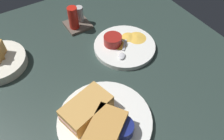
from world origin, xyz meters
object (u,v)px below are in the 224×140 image
Objects in this scene: plate_sandwich_main at (103,121)px; plate_chips_companion at (125,46)px; ramekin_light_gravy at (113,40)px; ramekin_dark_sauce at (122,128)px; condiment_caddy at (76,19)px; sandwich_half_far at (104,133)px; sandwich_half_near at (87,109)px; spoon_by_dark_ramekin at (110,116)px; spoon_by_gravy_ramekin at (123,53)px.

plate_sandwich_main and plate_chips_companion have the same top height.
ramekin_light_gravy is at bearing 140.19° from plate_chips_companion.
condiment_caddy reaches higher than ramekin_dark_sauce.
condiment_caddy is at bearing 72.63° from sandwich_half_far.
ramekin_light_gravy is (20.31, 19.80, -0.66)cm from sandwich_half_near.
spoon_by_dark_ramekin is at bearing 44.88° from sandwich_half_far.
ramekin_light_gravy is at bearing -71.23° from condiment_caddy.
sandwich_half_near is at bearing 139.08° from spoon_by_dark_ramekin.
plate_chips_companion is (18.80, 21.22, -1.16)cm from spoon_by_dark_ramekin.
condiment_caddy reaches higher than sandwich_half_near.
spoon_by_gravy_ramekin is (15.65, 17.80, 0.00)cm from spoon_by_dark_ramekin.
spoon_by_gravy_ramekin reaches higher than plate_sandwich_main.
sandwich_half_near is 28.37cm from ramekin_light_gravy.
plate_sandwich_main is at bearing -126.58° from ramekin_light_gravy.
plate_chips_companion is 2.59× the size of spoon_by_gravy_ramekin.
spoon_by_dark_ramekin is 0.46× the size of plate_chips_companion.
condiment_caddy is at bearing 114.57° from plate_chips_companion.
spoon_by_dark_ramekin is (-0.27, 5.09, -1.44)cm from ramekin_dark_sauce.
sandwich_half_far is 6.30cm from spoon_by_dark_ramekin.
ramekin_dark_sauce is 32.78cm from ramekin_light_gravy.
sandwich_half_near is 6.58cm from spoon_by_dark_ramekin.
plate_sandwich_main is 6.26cm from ramekin_dark_sauce.
spoon_by_gravy_ramekin is at bearing -89.45° from ramekin_light_gravy.
plate_chips_companion is (23.52, 17.13, -3.20)cm from sandwich_half_near.
ramekin_dark_sauce is at bearing -11.10° from sandwich_half_far.
ramekin_dark_sauce is 0.74× the size of spoon_by_gravy_ramekin.
spoon_by_gravy_ramekin is at bearing 56.12° from ramekin_dark_sauce.
plate_sandwich_main is 1.73× the size of sandwich_half_near.
condiment_caddy is (14.08, 45.00, -0.59)cm from sandwich_half_far.
sandwich_half_far reaches higher than spoon_by_gravy_ramekin.
plate_sandwich_main is 25.09cm from spoon_by_gravy_ramekin.
spoon_by_dark_ramekin is at bearing -123.12° from ramekin_light_gravy.
ramekin_dark_sauce is 5.30cm from spoon_by_dark_ramekin.
plate_sandwich_main is 29.71cm from plate_chips_companion.
sandwich_half_near and sandwich_half_far have the same top height.
plate_sandwich_main is 2.66× the size of condiment_caddy.
spoon_by_gravy_ramekin is at bearing 33.93° from sandwich_half_near.
plate_chips_companion is at bearing 47.37° from spoon_by_gravy_ramekin.
ramekin_dark_sauce reaches higher than spoon_by_dark_ramekin.
ramekin_light_gravy is 17.85cm from condiment_caddy.
ramekin_dark_sauce is 46.87cm from condiment_caddy.
sandwich_half_near is 10.48cm from ramekin_dark_sauce.
ramekin_light_gravy is at bearing 54.81° from sandwich_half_far.
ramekin_dark_sauce is at bearing -117.85° from ramekin_light_gravy.
ramekin_dark_sauce is at bearing -61.45° from sandwich_half_near.
sandwich_half_far is at bearing 168.90° from ramekin_dark_sauce.
sandwich_half_near reaches higher than ramekin_dark_sauce.
spoon_by_gravy_ramekin is (17.73, 17.72, 1.16)cm from plate_sandwich_main.
spoon_by_gravy_ramekin is (-3.15, -3.42, 1.16)cm from plate_chips_companion.
ramekin_light_gravy is (15.32, 28.98, -0.07)cm from ramekin_dark_sauce.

